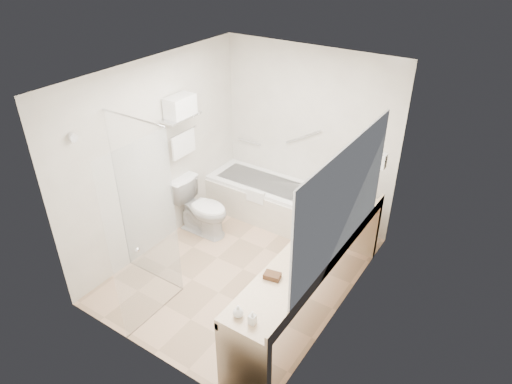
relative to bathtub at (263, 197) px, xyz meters
The scene contains 25 objects.
floor 1.36m from the bathtub, 68.05° to the right, with size 3.20×3.20×0.00m, color tan.
ceiling 2.59m from the bathtub, 68.05° to the right, with size 2.60×3.20×0.10m, color white.
wall_back 1.15m from the bathtub, 35.84° to the left, with size 2.60×0.10×2.50m, color beige.
wall_front 3.04m from the bathtub, 80.02° to the right, with size 2.60×0.10×2.50m, color beige.
wall_left 1.77m from the bathtub, 122.86° to the right, with size 0.10×3.20×2.50m, color beige.
wall_right 2.39m from the bathtub, 34.55° to the right, with size 0.10×3.20×2.50m, color beige.
bathtub is the anchor object (origin of this frame).
grab_bar_short 0.87m from the bathtub, 144.55° to the left, with size 0.03×0.03×0.40m, color silver.
grab_bar_long 1.12m from the bathtub, 35.51° to the left, with size 0.03×0.03×0.60m, color silver.
shower_enclosure 2.31m from the bathtub, 93.47° to the right, with size 0.96×0.91×2.11m.
towel_shelf 1.85m from the bathtub, 127.02° to the right, with size 0.24×0.55×0.81m.
vanity_counter 2.09m from the bathtub, 42.35° to the right, with size 0.55×2.70×0.95m.
sink 1.92m from the bathtub, 32.47° to the right, with size 0.40×0.52×0.14m, color white.
faucet 2.07m from the bathtub, 30.20° to the right, with size 0.03×0.03×0.14m, color silver.
mirror 2.60m from the bathtub, 37.82° to the right, with size 0.02×2.00×1.20m, color #B0B6BD.
hairdryer_unit 2.12m from the bathtub, ahead, with size 0.08×0.10×0.18m, color silver.
toilet 0.98m from the bathtub, 117.54° to the right, with size 0.45×0.80×0.78m, color white.
amenity_basket 2.51m from the bathtub, 55.22° to the right, with size 0.16×0.11×0.05m, color #4C2E1B.
soap_bottle_a 3.08m from the bathtub, 59.07° to the right, with size 0.06×0.13×0.06m, color silver.
soap_bottle_b 3.01m from the bathtub, 61.55° to the right, with size 0.10×0.12×0.10m, color silver.
water_bottle_left 1.68m from the bathtub, ahead, with size 0.06×0.06×0.19m.
water_bottle_mid 1.73m from the bathtub, ahead, with size 0.06×0.06×0.19m.
water_bottle_right 1.73m from the bathtub, 14.07° to the right, with size 0.06×0.06×0.18m.
drinking_glass_near 1.84m from the bathtub, 39.96° to the right, with size 0.07×0.07×0.09m, color silver.
drinking_glass_far 1.92m from the bathtub, 37.13° to the right, with size 0.08×0.08×0.10m, color silver.
Camera 1 is at (2.62, -3.66, 3.83)m, focal length 32.00 mm.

